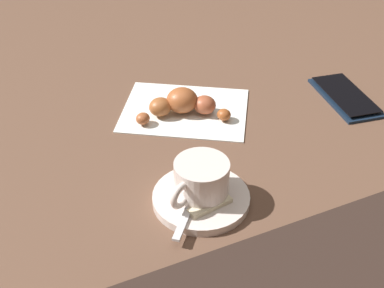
{
  "coord_description": "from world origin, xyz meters",
  "views": [
    {
      "loc": [
        -0.56,
        -0.15,
        0.44
      ],
      "look_at": [
        0.0,
        0.01,
        0.01
      ],
      "focal_mm": 47.94,
      "sensor_mm": 36.0,
      "label": 1
    }
  ],
  "objects": [
    {
      "name": "teaspoon",
      "position": [
        -0.09,
        -0.02,
        0.01
      ],
      "size": [
        0.13,
        0.02,
        0.01
      ],
      "color": "silver",
      "rests_on": "saucer"
    },
    {
      "name": "croissant",
      "position": [
        0.09,
        0.05,
        0.02
      ],
      "size": [
        0.09,
        0.14,
        0.04
      ],
      "color": "#9A4C22",
      "rests_on": "napkin"
    },
    {
      "name": "espresso_cup",
      "position": [
        -0.1,
        -0.03,
        0.04
      ],
      "size": [
        0.09,
        0.07,
        0.05
      ],
      "color": "silver",
      "rests_on": "saucer"
    },
    {
      "name": "napkin",
      "position": [
        0.1,
        0.05,
        0.0
      ],
      "size": [
        0.18,
        0.22,
        0.0
      ],
      "primitive_type": "cube",
      "rotation": [
        0.0,
        0.0,
        0.15
      ],
      "color": "white",
      "rests_on": "ground"
    },
    {
      "name": "saucer",
      "position": [
        -0.1,
        -0.03,
        0.01
      ],
      "size": [
        0.12,
        0.12,
        0.01
      ],
      "primitive_type": "cylinder",
      "color": "silver",
      "rests_on": "ground"
    },
    {
      "name": "ground_plane",
      "position": [
        0.0,
        0.0,
        0.0
      ],
      "size": [
        1.8,
        1.8,
        0.0
      ],
      "primitive_type": "plane",
      "color": "brown"
    },
    {
      "name": "cell_phone",
      "position": [
        0.21,
        -0.19,
        0.0
      ],
      "size": [
        0.15,
        0.13,
        0.01
      ],
      "color": "#142235",
      "rests_on": "ground"
    },
    {
      "name": "sugar_packet",
      "position": [
        -0.12,
        -0.05,
        0.01
      ],
      "size": [
        0.05,
        0.05,
        0.01
      ],
      "primitive_type": "cube",
      "rotation": [
        0.0,
        0.0,
        5.58
      ],
      "color": "beige",
      "rests_on": "saucer"
    }
  ]
}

